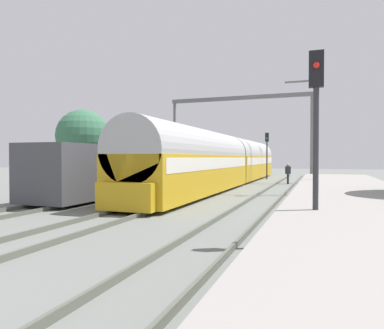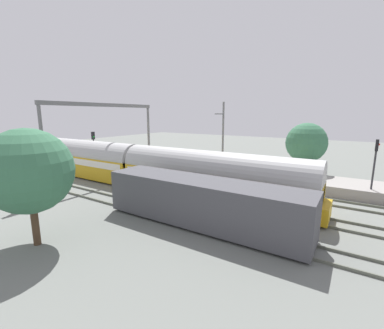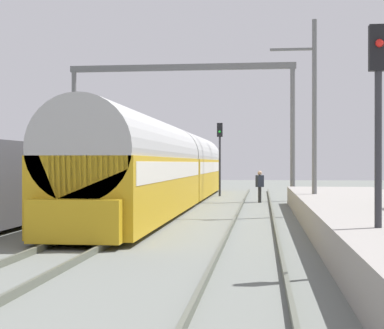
{
  "view_description": "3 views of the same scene",
  "coord_description": "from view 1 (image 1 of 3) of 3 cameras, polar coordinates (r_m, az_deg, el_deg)",
  "views": [
    {
      "loc": [
        7.01,
        -14.3,
        2.21
      ],
      "look_at": [
        0.0,
        5.3,
        1.81
      ],
      "focal_mm": 33.45,
      "sensor_mm": 36.0,
      "label": 1
    },
    {
      "loc": [
        -17.51,
        -3.49,
        6.78
      ],
      "look_at": [
        0.43,
        7.98,
        2.63
      ],
      "focal_mm": 24.24,
      "sensor_mm": 36.0,
      "label": 2
    },
    {
      "loc": [
        4.67,
        -17.2,
        2.17
      ],
      "look_at": [
        0.0,
        23.61,
        2.05
      ],
      "focal_mm": 57.67,
      "sensor_mm": 36.0,
      "label": 3
    }
  ],
  "objects": [
    {
      "name": "tree_west_background",
      "position": [
        30.63,
        -17.0,
        4.34
      ],
      "size": [
        4.31,
        4.31,
        6.13
      ],
      "color": "#4C3826",
      "rests_on": "ground"
    },
    {
      "name": "track_west",
      "position": [
        16.07,
        -6.42,
        -6.52
      ],
      "size": [
        1.52,
        60.0,
        0.16
      ],
      "color": "#585C4F",
      "rests_on": "ground"
    },
    {
      "name": "ground",
      "position": [
        16.08,
        -6.42,
        -6.8
      ],
      "size": [
        120.0,
        120.0,
        0.0
      ],
      "primitive_type": "plane",
      "color": "slate"
    },
    {
      "name": "platform",
      "position": [
        16.44,
        23.77,
        -5.14
      ],
      "size": [
        4.4,
        28.0,
        0.9
      ],
      "color": "gray",
      "rests_on": "ground"
    },
    {
      "name": "track_far_west",
      "position": [
        18.4,
        -18.8,
        -5.6
      ],
      "size": [
        1.52,
        60.0,
        0.16
      ],
      "color": "#585C4F",
      "rests_on": "ground"
    },
    {
      "name": "railway_signal_near",
      "position": [
        9.53,
        19.17,
        6.59
      ],
      "size": [
        0.36,
        0.3,
        4.87
      ],
      "color": "#2D2D33",
      "rests_on": "ground"
    },
    {
      "name": "catenary_gantry",
      "position": [
        33.3,
        7.48,
        7.08
      ],
      "size": [
        13.15,
        0.28,
        7.86
      ],
      "color": "slate",
      "rests_on": "ground"
    },
    {
      "name": "freight_car",
      "position": [
        21.73,
        -11.93,
        -0.87
      ],
      "size": [
        2.8,
        13.0,
        2.7
      ],
      "color": "#47474C",
      "rests_on": "ground"
    },
    {
      "name": "person_crossing",
      "position": [
        30.88,
        15.05,
        -1.13
      ],
      "size": [
        0.46,
        0.44,
        1.73
      ],
      "rotation": [
        0.0,
        0.0,
        0.69
      ],
      "color": "#292929",
      "rests_on": "ground"
    },
    {
      "name": "passenger_train",
      "position": [
        29.25,
        5.81,
        0.63
      ],
      "size": [
        2.93,
        32.85,
        3.82
      ],
      "color": "gold",
      "rests_on": "ground"
    },
    {
      "name": "catenary_pole_east_mid",
      "position": [
        22.62,
        18.99,
        5.96
      ],
      "size": [
        1.9,
        0.2,
        8.0
      ],
      "color": "slate",
      "rests_on": "ground"
    },
    {
      "name": "track_east",
      "position": [
        14.7,
        9.2,
        -7.25
      ],
      "size": [
        1.52,
        60.0,
        0.16
      ],
      "color": "#585C4F",
      "rests_on": "ground"
    },
    {
      "name": "railway_signal_far",
      "position": [
        37.4,
        11.86,
        2.38
      ],
      "size": [
        0.36,
        0.3,
        4.75
      ],
      "color": "#2D2D33",
      "rests_on": "ground"
    }
  ]
}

